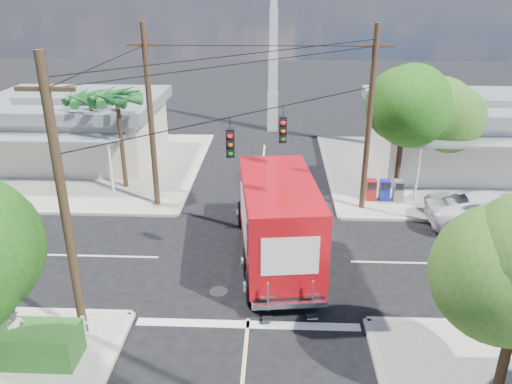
{
  "coord_description": "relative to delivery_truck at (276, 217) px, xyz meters",
  "views": [
    {
      "loc": [
        0.87,
        -17.99,
        10.5
      ],
      "look_at": [
        0.0,
        2.0,
        2.2
      ],
      "focal_mm": 35.0,
      "sensor_mm": 36.0,
      "label": 1
    }
  ],
  "objects": [
    {
      "name": "delivery_truck",
      "position": [
        0.0,
        0.0,
        0.0
      ],
      "size": [
        3.66,
        8.87,
        3.74
      ],
      "color": "black",
      "rests_on": "ground"
    },
    {
      "name": "palm_nw_back",
      "position": [
        -10.4,
        8.9,
        2.77
      ],
      "size": [
        3.01,
        3.08,
        5.19
      ],
      "color": "#422D1C",
      "rests_on": "sidewalk_nw"
    },
    {
      "name": "utility_poles",
      "position": [
        -2.48,
        1.5,
        2.78
      ],
      "size": [
        12.0,
        10.68,
        9.0
      ],
      "color": "#473321",
      "rests_on": "ground"
    },
    {
      "name": "parked_car",
      "position": [
        10.07,
        3.19,
        -1.05
      ],
      "size": [
        6.29,
        3.22,
        1.7
      ],
      "primitive_type": "imported",
      "rotation": [
        0.0,
        0.0,
        1.5
      ],
      "color": "silver",
      "rests_on": "ground"
    },
    {
      "name": "palm_nw_front",
      "position": [
        -8.4,
        7.4,
        3.14
      ],
      "size": [
        3.01,
        3.08,
        5.59
      ],
      "color": "#422D1C",
      "rests_on": "sidewalk_nw"
    },
    {
      "name": "sidewalk_ne",
      "position": [
        9.98,
        10.78,
        -1.83
      ],
      "size": [
        14.12,
        14.12,
        0.14
      ],
      "color": "gray",
      "rests_on": "ground"
    },
    {
      "name": "sidewalk_nw",
      "position": [
        -11.78,
        10.78,
        -1.83
      ],
      "size": [
        14.12,
        14.12,
        0.14
      ],
      "color": "gray",
      "rests_on": "ground"
    },
    {
      "name": "radio_tower",
      "position": [
        -0.4,
        19.9,
        3.74
      ],
      "size": [
        0.8,
        0.8,
        17.0
      ],
      "color": "silver",
      "rests_on": "ground"
    },
    {
      "name": "tree_ne_back",
      "position": [
        8.91,
        8.86,
        2.29
      ],
      "size": [
        3.77,
        3.66,
        5.82
      ],
      "color": "#422D1C",
      "rests_on": "sidewalk_ne"
    },
    {
      "name": "building_nw",
      "position": [
        -12.9,
        12.36,
        0.32
      ],
      "size": [
        10.8,
        10.2,
        4.3
      ],
      "color": "beige",
      "rests_on": "sidewalk_nw"
    },
    {
      "name": "vending_boxes",
      "position": [
        5.6,
        6.1,
        -1.21
      ],
      "size": [
        1.9,
        0.5,
        1.1
      ],
      "color": "#A01712",
      "rests_on": "sidewalk_ne"
    },
    {
      "name": "ground",
      "position": [
        -0.9,
        -0.1,
        -1.9
      ],
      "size": [
        120.0,
        120.0,
        0.0
      ],
      "primitive_type": "plane",
      "color": "black",
      "rests_on": "ground"
    },
    {
      "name": "tree_ne_front",
      "position": [
        6.31,
        6.66,
        2.87
      ],
      "size": [
        4.21,
        4.14,
        6.66
      ],
      "color": "#422D1C",
      "rests_on": "sidewalk_ne"
    },
    {
      "name": "building_ne",
      "position": [
        11.6,
        11.86,
        0.42
      ],
      "size": [
        11.8,
        10.2,
        4.5
      ],
      "color": "silver",
      "rests_on": "sidewalk_ne"
    },
    {
      "name": "pedestrian",
      "position": [
        -7.61,
        -6.39,
        -0.94
      ],
      "size": [
        0.68,
        0.71,
        1.64
      ],
      "primitive_type": "imported",
      "rotation": [
        0.0,
        0.0,
        0.9
      ],
      "color": "beige",
      "rests_on": "sidewalk_sw"
    },
    {
      "name": "road_markings",
      "position": [
        -0.9,
        -1.57,
        -1.89
      ],
      "size": [
        32.0,
        32.0,
        0.01
      ],
      "color": "beige",
      "rests_on": "ground"
    }
  ]
}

